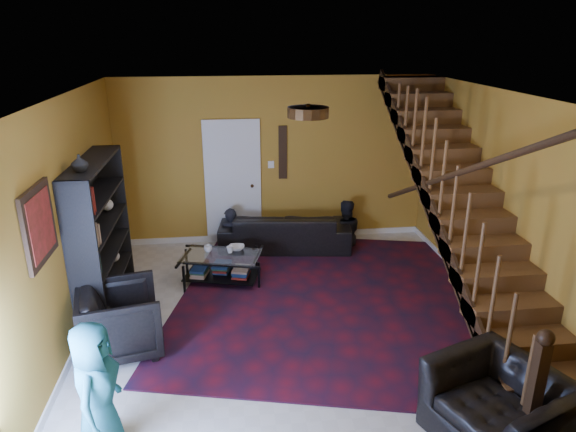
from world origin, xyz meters
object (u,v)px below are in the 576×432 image
Objects in this scene: armchair_right at (499,408)px; bookshelf at (102,240)px; sofa at (285,230)px; coffee_table at (222,266)px; armchair_left at (121,320)px.

bookshelf is at bearing -148.18° from armchair_right.
armchair_right reaches higher than sofa.
bookshelf is at bearing -158.78° from coffee_table.
armchair_right is at bearing -54.70° from coffee_table.
sofa is (2.54, 1.70, -0.65)m from bookshelf.
armchair_right reaches higher than coffee_table.
armchair_left is 1.98m from coffee_table.
sofa reaches higher than coffee_table.
armchair_left is (-2.18, -2.74, 0.09)m from sofa.
bookshelf reaches higher than armchair_right.
sofa is at bearing 174.68° from armchair_right.
armchair_right is 4.20m from coffee_table.
bookshelf is 3.12m from sofa.
coffee_table is at bearing 21.22° from bookshelf.
sofa is 1.55m from coffee_table.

